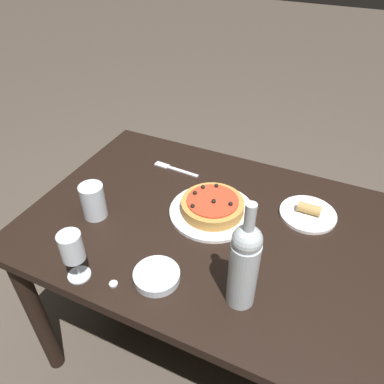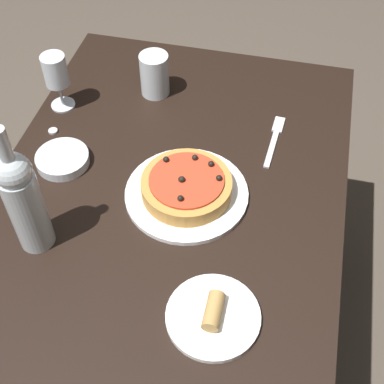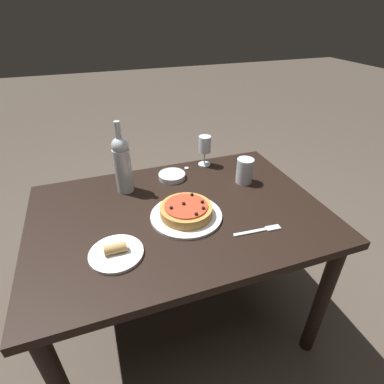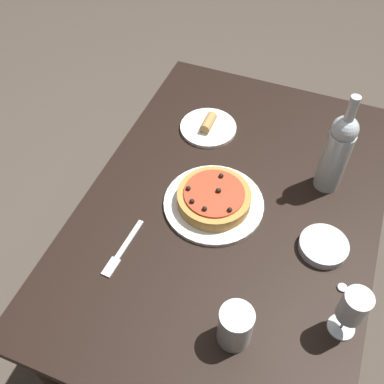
% 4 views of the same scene
% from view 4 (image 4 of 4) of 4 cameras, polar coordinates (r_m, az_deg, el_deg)
% --- Properties ---
extents(ground_plane, '(14.00, 14.00, 0.00)m').
position_cam_4_polar(ground_plane, '(1.90, 3.49, -14.93)').
color(ground_plane, '#4C4238').
extents(dining_table, '(1.18, 0.82, 0.71)m').
position_cam_4_polar(dining_table, '(1.36, 4.72, -4.23)').
color(dining_table, black).
rests_on(dining_table, ground_plane).
extents(dinner_plate, '(0.28, 0.28, 0.01)m').
position_cam_4_polar(dinner_plate, '(1.28, 2.77, -1.48)').
color(dinner_plate, white).
rests_on(dinner_plate, dining_table).
extents(pizza, '(0.21, 0.21, 0.06)m').
position_cam_4_polar(pizza, '(1.26, 2.81, -0.71)').
color(pizza, '#BC843D').
rests_on(pizza, dinner_plate).
extents(wine_glass, '(0.06, 0.06, 0.16)m').
position_cam_4_polar(wine_glass, '(1.06, 19.82, -13.66)').
color(wine_glass, silver).
rests_on(wine_glass, dining_table).
extents(wine_bottle, '(0.07, 0.07, 0.32)m').
position_cam_4_polar(wine_bottle, '(1.29, 17.93, 4.93)').
color(wine_bottle, '#B2BCC1').
rests_on(wine_bottle, dining_table).
extents(water_cup, '(0.08, 0.08, 0.12)m').
position_cam_4_polar(water_cup, '(1.04, 5.51, -16.62)').
color(water_cup, silver).
rests_on(water_cup, dining_table).
extents(side_bowl, '(0.13, 0.13, 0.02)m').
position_cam_4_polar(side_bowl, '(1.24, 16.35, -6.62)').
color(side_bowl, silver).
rests_on(side_bowl, dining_table).
extents(fork, '(0.19, 0.03, 0.00)m').
position_cam_4_polar(fork, '(1.21, -8.95, -7.43)').
color(fork, silver).
rests_on(fork, dining_table).
extents(side_plate, '(0.18, 0.18, 0.05)m').
position_cam_4_polar(side_plate, '(1.49, 2.08, 8.27)').
color(side_plate, white).
rests_on(side_plate, dining_table).
extents(bottle_cap, '(0.02, 0.02, 0.01)m').
position_cam_4_polar(bottle_cap, '(1.20, 18.54, -11.45)').
color(bottle_cap, '#B7B7BC').
rests_on(bottle_cap, dining_table).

